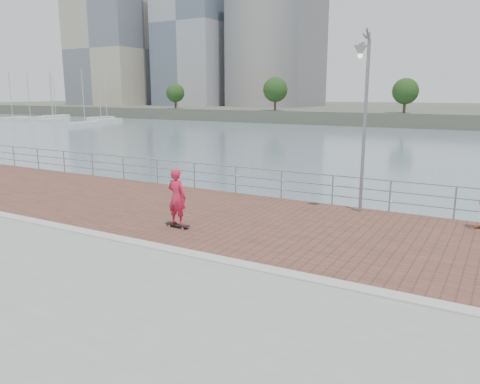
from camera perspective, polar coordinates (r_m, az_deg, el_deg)
The scene contains 8 objects.
water at distance 12.72m, azimuth -4.69°, elevation -16.39°, with size 400.00×400.00×0.00m, color slate.
brick_lane at distance 14.85m, azimuth 3.09°, elevation -3.75°, with size 40.00×6.80×0.02m, color brown.
curb at distance 11.89m, azimuth -4.86°, elevation -7.75°, with size 40.00×0.40×0.06m, color #B7B5AD.
guardrail at distance 17.71m, azimuth 8.09°, elevation 1.00°, with size 39.06×0.06×1.13m.
street_lamp at distance 15.81m, azimuth 14.76°, elevation 11.79°, with size 0.42×1.22×5.75m.
skateboard at distance 14.39m, azimuth -7.61°, elevation -4.02°, with size 0.81×0.23×0.09m.
skateboarder at distance 14.18m, azimuth -7.71°, elevation -0.61°, with size 0.63×0.41×1.73m, color red.
marina at distance 110.83m, azimuth -20.92°, elevation 8.38°, with size 29.55×21.84×10.39m.
Camera 1 is at (6.42, -9.16, 4.05)m, focal length 35.00 mm.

